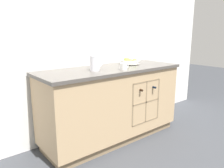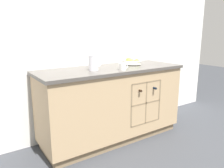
% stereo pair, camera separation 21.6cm
% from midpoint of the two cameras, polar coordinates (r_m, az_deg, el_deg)
% --- Properties ---
extents(ground_plane, '(14.00, 14.00, 0.00)m').
position_cam_midpoint_polar(ground_plane, '(2.86, -2.22, -13.75)').
color(ground_plane, '#383A3F').
extents(back_wall, '(4.40, 0.06, 2.55)m').
position_cam_midpoint_polar(back_wall, '(2.86, -6.95, 12.68)').
color(back_wall, white).
rests_on(back_wall, ground_plane).
extents(kitchen_island, '(1.78, 0.66, 0.89)m').
position_cam_midpoint_polar(kitchen_island, '(2.69, -2.23, -5.07)').
color(kitchen_island, '#8B7354').
rests_on(kitchen_island, ground_plane).
extents(fruit_bowl, '(0.27, 0.27, 0.09)m').
position_cam_midpoint_polar(fruit_bowl, '(2.87, 2.53, 5.92)').
color(fruit_bowl, silver).
rests_on(fruit_bowl, kitchen_island).
extents(white_pitcher, '(0.17, 0.11, 0.17)m').
position_cam_midpoint_polar(white_pitcher, '(2.39, -7.06, 5.52)').
color(white_pitcher, white).
rests_on(white_pitcher, kitchen_island).
extents(ceramic_mug, '(0.12, 0.08, 0.08)m').
position_cam_midpoint_polar(ceramic_mug, '(2.43, 0.57, 4.60)').
color(ceramic_mug, white).
rests_on(ceramic_mug, kitchen_island).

